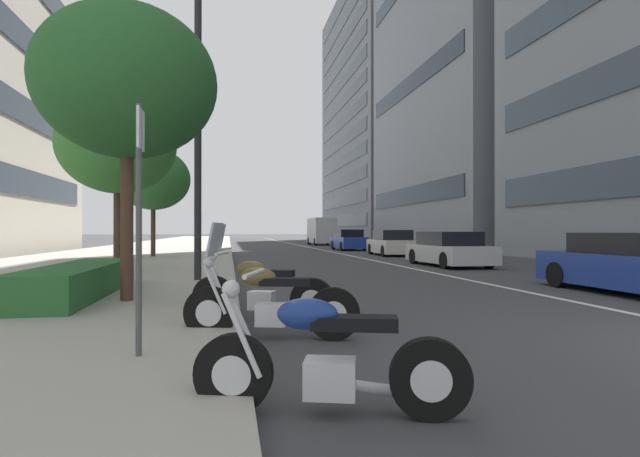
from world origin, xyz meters
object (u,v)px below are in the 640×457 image
(car_following_behind, at_px, (636,265))
(street_tree_far_plaza, at_px, (153,179))
(delivery_van_ahead, at_px, (322,231))
(street_tree_by_lamp_post, at_px, (127,83))
(car_mid_block_traffic, at_px, (449,250))
(parking_sign_by_curb, at_px, (139,204))
(motorcycle_by_sign_pole, at_px, (259,292))
(car_lead_in_lane, at_px, (392,243))
(street_lamp_with_banners, at_px, (213,86))
(motorcycle_far_end_row, at_px, (268,304))
(car_approaching_light, at_px, (348,240))
(street_tree_mid_sidewalk, at_px, (117,145))
(motorcycle_mid_row, at_px, (327,362))

(car_following_behind, xyz_separation_m, street_tree_far_plaza, (15.47, 12.37, 3.24))
(delivery_van_ahead, relative_size, street_tree_by_lamp_post, 1.03)
(car_mid_block_traffic, bearing_deg, parking_sign_by_curb, 143.35)
(motorcycle_by_sign_pole, relative_size, car_lead_in_lane, 0.47)
(car_lead_in_lane, bearing_deg, street_tree_by_lamp_post, 150.79)
(parking_sign_by_curb, distance_m, street_lamp_with_banners, 8.41)
(car_following_behind, bearing_deg, parking_sign_by_curb, 113.67)
(motorcycle_far_end_row, relative_size, car_approaching_light, 0.53)
(car_lead_in_lane, relative_size, street_tree_far_plaza, 0.87)
(car_approaching_light, height_order, street_lamp_with_banners, street_lamp_with_banners)
(car_approaching_light, distance_m, parking_sign_by_curb, 30.80)
(car_mid_block_traffic, distance_m, car_approaching_light, 16.29)
(car_following_behind, distance_m, street_tree_far_plaza, 20.07)
(motorcycle_far_end_row, relative_size, delivery_van_ahead, 0.42)
(motorcycle_by_sign_pole, distance_m, car_lead_in_lane, 20.78)
(motorcycle_far_end_row, distance_m, car_lead_in_lane, 21.94)
(car_lead_in_lane, height_order, street_tree_by_lamp_post, street_tree_by_lamp_post)
(car_mid_block_traffic, height_order, street_tree_far_plaza, street_tree_far_plaza)
(street_tree_far_plaza, bearing_deg, motorcycle_by_sign_pole, -166.81)
(car_approaching_light, relative_size, street_lamp_with_banners, 0.52)
(street_tree_mid_sidewalk, bearing_deg, car_approaching_light, -33.78)
(car_mid_block_traffic, relative_size, street_tree_far_plaza, 0.86)
(delivery_van_ahead, xyz_separation_m, street_tree_mid_sidewalk, (-30.61, 12.40, 2.72))
(motorcycle_far_end_row, distance_m, parking_sign_by_curb, 2.17)
(car_mid_block_traffic, xyz_separation_m, parking_sign_by_curb, (-13.05, 9.40, 1.01))
(car_following_behind, relative_size, street_tree_mid_sidewalk, 0.80)
(car_following_behind, bearing_deg, car_lead_in_lane, -0.88)
(car_approaching_light, relative_size, delivery_van_ahead, 0.79)
(parking_sign_by_curb, height_order, street_tree_by_lamp_post, street_tree_by_lamp_post)
(street_tree_mid_sidewalk, xyz_separation_m, street_tree_far_plaza, (8.26, 0.09, -0.25))
(parking_sign_by_curb, bearing_deg, delivery_van_ahead, -13.09)
(car_mid_block_traffic, height_order, delivery_van_ahead, delivery_van_ahead)
(car_mid_block_traffic, xyz_separation_m, delivery_van_ahead, (29.03, -0.38, 0.75))
(parking_sign_by_curb, bearing_deg, motorcycle_by_sign_pole, -28.26)
(motorcycle_mid_row, height_order, delivery_van_ahead, delivery_van_ahead)
(motorcycle_far_end_row, bearing_deg, street_tree_by_lamp_post, -37.58)
(delivery_van_ahead, distance_m, street_tree_mid_sidewalk, 33.14)
(street_lamp_with_banners, bearing_deg, parking_sign_by_curb, 176.46)
(motorcycle_by_sign_pole, relative_size, delivery_van_ahead, 0.40)
(motorcycle_by_sign_pole, height_order, parking_sign_by_curb, parking_sign_by_curb)
(street_tree_by_lamp_post, height_order, street_tree_far_plaza, street_tree_far_plaza)
(car_mid_block_traffic, bearing_deg, motorcycle_mid_row, 150.89)
(street_tree_far_plaza, bearing_deg, car_approaching_light, -51.43)
(motorcycle_by_sign_pole, distance_m, delivery_van_ahead, 40.50)
(motorcycle_mid_row, distance_m, car_following_behind, 9.92)
(car_following_behind, bearing_deg, delivery_van_ahead, -0.30)
(car_lead_in_lane, relative_size, street_lamp_with_banners, 0.56)
(motorcycle_far_end_row, distance_m, street_lamp_with_banners, 8.00)
(parking_sign_by_curb, relative_size, street_lamp_with_banners, 0.31)
(car_lead_in_lane, distance_m, street_tree_far_plaza, 13.11)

